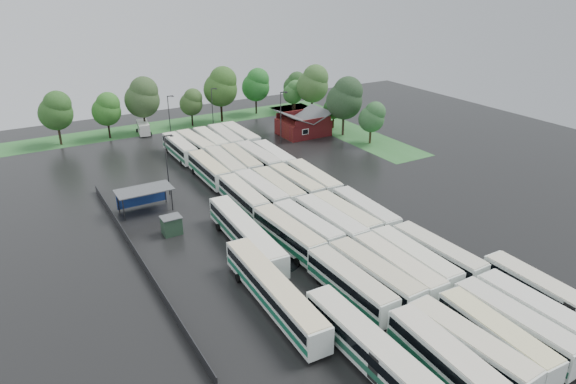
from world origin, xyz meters
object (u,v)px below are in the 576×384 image
brick_building (303,126)px  minibus (143,127)px  artic_bus_west_a (378,357)px  artic_bus_east (567,307)px

brick_building → minibus: 35.39m
artic_bus_west_a → minibus: 83.98m
brick_building → minibus: bearing=148.5°
artic_bus_west_a → minibus: artic_bus_west_a is taller
artic_bus_west_a → minibus: bearing=88.1°
minibus → artic_bus_west_a: bearing=-82.8°
brick_building → artic_bus_west_a: bearing=-116.9°
artic_bus_east → minibus: artic_bus_east is taller
brick_building → artic_bus_east: bearing=-99.7°
brick_building → artic_bus_east: brick_building is taller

